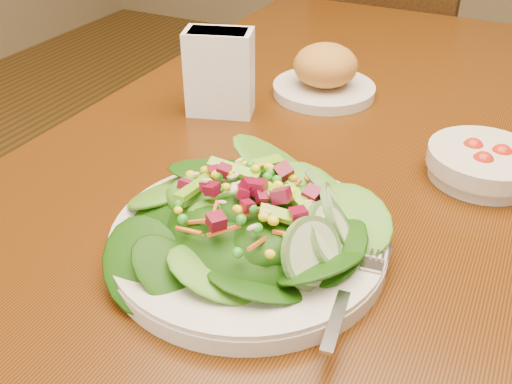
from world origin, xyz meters
TOP-DOWN VIEW (x-y plane):
  - dining_table at (0.00, 0.00)m, footprint 0.90×1.40m
  - chair_far at (-0.22, 1.04)m, footprint 0.51×0.52m
  - salad_plate at (-0.03, -0.31)m, footprint 0.31×0.31m
  - bread_plate at (-0.12, 0.13)m, footprint 0.18×0.18m
  - tomato_bowl at (0.17, -0.04)m, footprint 0.15×0.15m
  - napkin_holder at (-0.24, -0.01)m, footprint 0.12×0.09m

SIDE VIEW (x-z plane):
  - chair_far at x=-0.22m, z-range 0.03..1.04m
  - dining_table at x=0.00m, z-range 0.27..1.02m
  - tomato_bowl at x=0.17m, z-range 0.75..0.80m
  - salad_plate at x=-0.03m, z-range 0.74..0.83m
  - bread_plate at x=-0.12m, z-range 0.74..0.83m
  - napkin_holder at x=-0.24m, z-range 0.75..0.89m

